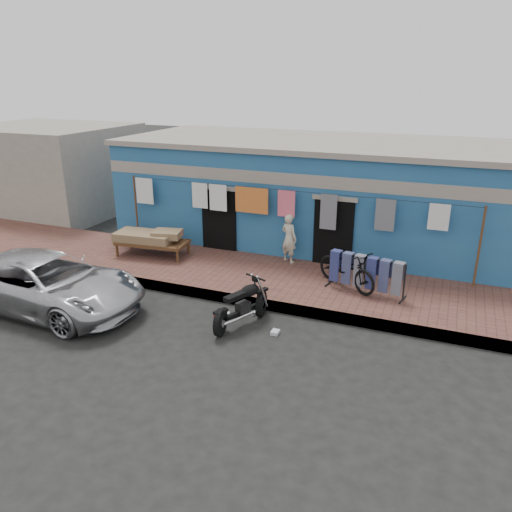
{
  "coord_description": "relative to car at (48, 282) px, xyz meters",
  "views": [
    {
      "loc": [
        4.26,
        -8.5,
        5.29
      ],
      "look_at": [
        0.0,
        2.0,
        1.15
      ],
      "focal_mm": 35.0,
      "sensor_mm": 36.0,
      "label": 1
    }
  ],
  "objects": [
    {
      "name": "litter_b",
      "position": [
        4.64,
        1.53,
        -0.64
      ],
      "size": [
        0.17,
        0.18,
        0.07
      ],
      "primitive_type": "cube",
      "rotation": [
        0.0,
        0.0,
        0.98
      ],
      "color": "silver",
      "rests_on": "ground"
    },
    {
      "name": "clothesline",
      "position": [
        3.91,
        4.58,
        1.13
      ],
      "size": [
        10.06,
        0.06,
        2.1
      ],
      "color": "brown",
      "rests_on": "sidewalk"
    },
    {
      "name": "neighbor_left",
      "position": [
        -6.64,
        7.33,
        1.02
      ],
      "size": [
        6.0,
        5.0,
        3.4
      ],
      "primitive_type": "cube",
      "color": "#9E9384",
      "rests_on": "ground"
    },
    {
      "name": "sidewalk",
      "position": [
        4.36,
        3.33,
        -0.55
      ],
      "size": [
        28.0,
        3.0,
        0.25
      ],
      "primitive_type": "cube",
      "color": "brown",
      "rests_on": "ground"
    },
    {
      "name": "car",
      "position": [
        0.0,
        0.0,
        0.0
      ],
      "size": [
        4.88,
        2.32,
        1.36
      ],
      "primitive_type": "imported",
      "rotation": [
        0.0,
        0.0,
        1.54
      ],
      "color": "#B9B8BD",
      "rests_on": "ground"
    },
    {
      "name": "litter_c",
      "position": [
        5.41,
        0.84,
        -0.64
      ],
      "size": [
        0.16,
        0.2,
        0.08
      ],
      "primitive_type": "cube",
      "rotation": [
        0.0,
        0.0,
        1.57
      ],
      "color": "silver",
      "rests_on": "ground"
    },
    {
      "name": "bicycle",
      "position": [
        6.37,
        3.39,
        0.18
      ],
      "size": [
        1.93,
        1.58,
        1.21
      ],
      "primitive_type": "imported",
      "rotation": [
        0.0,
        0.0,
        0.99
      ],
      "color": "black",
      "rests_on": "sidewalk"
    },
    {
      "name": "ground",
      "position": [
        4.36,
        0.33,
        -0.68
      ],
      "size": [
        80.0,
        80.0,
        0.0
      ],
      "primitive_type": "plane",
      "color": "black",
      "rests_on": "ground"
    },
    {
      "name": "seated_person",
      "position": [
        4.47,
        4.53,
        0.27
      ],
      "size": [
        0.6,
        0.51,
        1.4
      ],
      "primitive_type": "imported",
      "rotation": [
        0.0,
        0.0,
        2.74
      ],
      "color": "beige",
      "rests_on": "sidewalk"
    },
    {
      "name": "building",
      "position": [
        4.36,
        7.31,
        1.01
      ],
      "size": [
        12.2,
        5.2,
        3.36
      ],
      "color": "#215589",
      "rests_on": "ground"
    },
    {
      "name": "charpoy",
      "position": [
        0.57,
        3.56,
        -0.06
      ],
      "size": [
        2.4,
        1.49,
        0.74
      ],
      "primitive_type": null,
      "rotation": [
        0.0,
        0.0,
        0.1
      ],
      "color": "brown",
      "rests_on": "sidewalk"
    },
    {
      "name": "curb",
      "position": [
        4.36,
        1.88,
        -0.55
      ],
      "size": [
        28.0,
        0.1,
        0.25
      ],
      "primitive_type": "cube",
      "color": "gray",
      "rests_on": "ground"
    },
    {
      "name": "litter_a",
      "position": [
        4.04,
        1.26,
        -0.64
      ],
      "size": [
        0.18,
        0.16,
        0.07
      ],
      "primitive_type": "cube",
      "rotation": [
        0.0,
        0.0,
        0.33
      ],
      "color": "silver",
      "rests_on": "ground"
    },
    {
      "name": "jeans_rack",
      "position": [
        6.87,
        3.24,
        0.05
      ],
      "size": [
        2.13,
        1.1,
        0.96
      ],
      "primitive_type": null,
      "rotation": [
        0.0,
        0.0,
        -0.18
      ],
      "color": "black",
      "rests_on": "sidewalk"
    },
    {
      "name": "motorcycle",
      "position": [
        4.57,
        0.95,
        -0.16
      ],
      "size": [
        1.68,
        2.0,
        1.04
      ],
      "primitive_type": null,
      "rotation": [
        0.0,
        0.0,
        -0.38
      ],
      "color": "black",
      "rests_on": "ground"
    }
  ]
}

